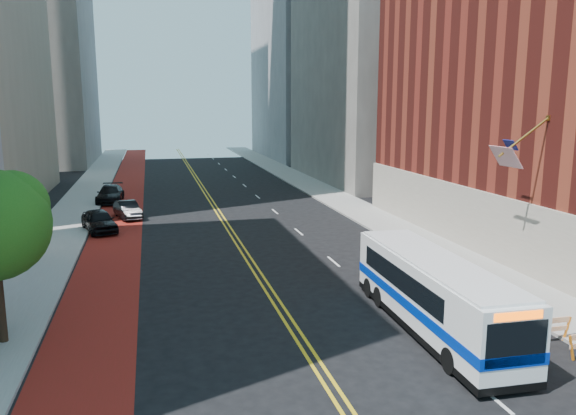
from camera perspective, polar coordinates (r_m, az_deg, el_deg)
The scene contains 13 objects.
ground at distance 19.66m, azimuth 4.24°, elevation -17.48°, with size 160.00×160.00×0.00m, color black.
sidewalk_left at distance 47.81m, azimuth -21.40°, elevation -1.22°, with size 4.00×140.00×0.15m, color gray.
sidewalk_right at distance 50.48m, azimuth 6.67°, elevation 0.04°, with size 4.00×140.00×0.15m, color gray.
bus_lane_paint at distance 47.45m, azimuth -16.73°, elevation -1.10°, with size 3.60×140.00×0.01m, color maroon.
center_line_inner at distance 47.67m, azimuth -7.19°, elevation -0.68°, with size 0.14×140.00×0.01m, color gold.
center_line_outer at distance 47.71m, azimuth -6.76°, elevation -0.66°, with size 0.14×140.00×0.01m, color gold.
lane_dashes at distance 56.19m, azimuth -3.10°, elevation 1.10°, with size 0.14×98.20×0.01m.
midrise_right_near at distance 71.30m, azimuth 10.47°, elevation 19.09°, with size 18.00×26.00×40.00m, color slate.
construction_barriers at distance 26.39m, azimuth 22.30°, elevation -9.18°, with size 1.42×10.91×1.00m.
transit_bus at distance 23.95m, azimuth 14.46°, elevation -8.37°, with size 2.76×11.20×3.06m.
car_a at distance 43.06m, azimuth -18.65°, elevation -1.28°, with size 1.90×4.73×1.61m, color black.
car_b at distance 47.43m, azimuth -15.98°, elevation -0.22°, with size 1.47×4.21×1.39m, color black.
car_c at distance 55.51m, azimuth -17.62°, elevation 1.32°, with size 2.22×5.45×1.58m, color black.
Camera 1 is at (-5.48, -16.47, 9.23)m, focal length 35.00 mm.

